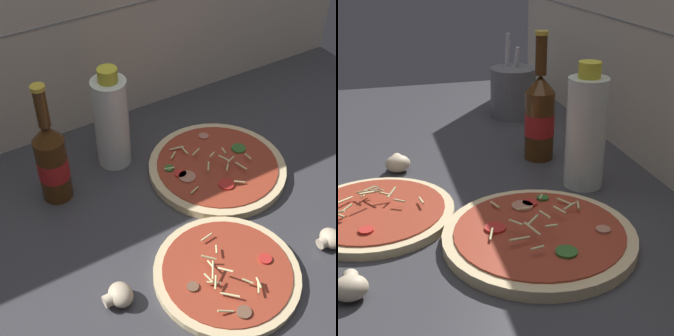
{
  "view_description": "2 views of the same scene",
  "coord_description": "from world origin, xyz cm",
  "views": [
    {
      "loc": [
        -30.03,
        -51.17,
        78.46
      ],
      "look_at": [
        8.02,
        13.11,
        11.22
      ],
      "focal_mm": 55.0,
      "sensor_mm": 36.0,
      "label": 1
    },
    {
      "loc": [
        86.09,
        -7.57,
        44.78
      ],
      "look_at": [
        4.16,
        14.63,
        7.68
      ],
      "focal_mm": 55.0,
      "sensor_mm": 36.0,
      "label": 2
    }
  ],
  "objects": [
    {
      "name": "beer_bottle",
      "position": [
        -10.93,
        25.99,
        11.95
      ],
      "size": [
        6.25,
        6.25,
        26.73
      ],
      "color": "#47280F",
      "rests_on": "counter_slab"
    },
    {
      "name": "counter_slab",
      "position": [
        0.0,
        0.0,
        1.25
      ],
      "size": [
        160.0,
        90.0,
        2.5
      ],
      "color": "#38383D",
      "rests_on": "ground"
    },
    {
      "name": "mushroom_left",
      "position": [
        -11.54,
        -3.72,
        4.23
      ],
      "size": [
        5.18,
        4.93,
        3.45
      ],
      "color": "beige",
      "rests_on": "counter_slab"
    },
    {
      "name": "pizza_far",
      "position": [
        21.65,
        15.19,
        3.53
      ],
      "size": [
        29.85,
        29.85,
        4.94
      ],
      "color": "beige",
      "rests_on": "counter_slab"
    },
    {
      "name": "mushroom_right",
      "position": [
        28.11,
        -12.69,
        4.13
      ],
      "size": [
        4.88,
        4.65,
        3.26
      ],
      "color": "beige",
      "rests_on": "counter_slab"
    },
    {
      "name": "tile_backsplash",
      "position": [
        0.0,
        45.5,
        30.0
      ],
      "size": [
        160.0,
        1.13,
        60.0
      ],
      "color": "beige",
      "rests_on": "ground"
    },
    {
      "name": "pizza_near",
      "position": [
        7.19,
        -8.82,
        3.37
      ],
      "size": [
        26.27,
        26.27,
        4.62
      ],
      "color": "beige",
      "rests_on": "counter_slab"
    },
    {
      "name": "oil_bottle",
      "position": [
        4.07,
        29.83,
        13.32
      ],
      "size": [
        7.41,
        7.41,
        23.53
      ],
      "color": "silver",
      "rests_on": "counter_slab"
    },
    {
      "name": "utensil_crock",
      "position": [
        -41.03,
        28.79,
        9.02
      ],
      "size": [
        11.88,
        11.88,
        21.23
      ],
      "color": "slate",
      "rests_on": "counter_slab"
    }
  ]
}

